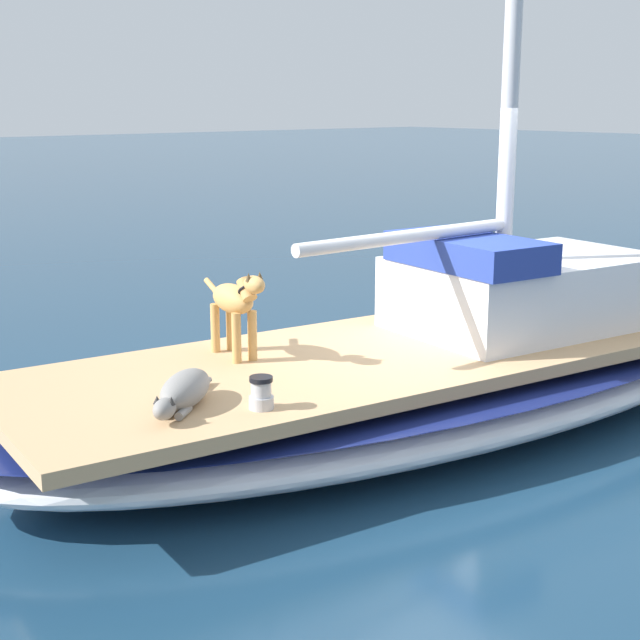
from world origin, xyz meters
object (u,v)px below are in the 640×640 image
deck_winch (261,394)px  dog_grey (183,391)px  dog_tan (236,303)px  sailboat_main (415,383)px

deck_winch → dog_grey: bearing=-132.4°
dog_tan → dog_grey: dog_tan is taller
dog_grey → deck_winch: size_ratio=3.78×
dog_grey → deck_winch: (0.33, 0.37, -0.01)m
deck_winch → dog_tan: bearing=152.6°
dog_tan → dog_grey: bearing=-50.8°
sailboat_main → deck_winch: bearing=-75.3°
sailboat_main → deck_winch: deck_winch is taller
sailboat_main → dog_grey: size_ratio=9.42×
sailboat_main → dog_grey: dog_grey is taller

